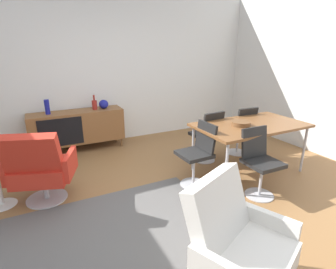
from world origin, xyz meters
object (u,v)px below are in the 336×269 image
(armchair_black_shell, at_px, (238,245))
(dining_chair_front_left, at_px, (260,160))
(sideboard, at_px, (77,127))
(vase_cobalt, at_px, (47,107))
(dining_table, at_px, (250,127))
(dining_chair_near_window, at_px, (198,152))
(dining_chair_back_left, at_px, (208,134))
(dining_chair_back_right, at_px, (241,128))
(vase_sculptural_dark, at_px, (95,104))
(vase_ceramic_small, at_px, (104,104))
(wooden_bowl_on_table, at_px, (241,123))
(lounge_chair_red, at_px, (40,167))

(armchair_black_shell, bearing_deg, dining_chair_front_left, 39.71)
(sideboard, xyz_separation_m, vase_cobalt, (-0.44, 0.00, 0.40))
(dining_table, height_order, dining_chair_near_window, dining_chair_near_window)
(sideboard, height_order, vase_cobalt, vase_cobalt)
(dining_chair_back_left, bearing_deg, dining_chair_back_right, -0.01)
(sideboard, distance_m, vase_sculptural_dark, 0.50)
(vase_ceramic_small, bearing_deg, vase_sculptural_dark, 180.00)
(dining_table, bearing_deg, wooden_bowl_on_table, 177.84)
(vase_cobalt, height_order, vase_sculptural_dark, vase_sculptural_dark)
(sideboard, height_order, dining_chair_front_left, dining_chair_front_left)
(dining_chair_near_window, xyz_separation_m, lounge_chair_red, (-1.90, 0.44, -0.00))
(sideboard, distance_m, dining_chair_front_left, 3.15)
(dining_table, bearing_deg, lounge_chair_red, 170.93)
(wooden_bowl_on_table, distance_m, dining_chair_near_window, 0.77)
(dining_chair_front_left, height_order, dining_chair_near_window, same)
(vase_cobalt, xyz_separation_m, vase_sculptural_dark, (0.78, 0.00, -0.03))
(dining_chair_back_left, bearing_deg, vase_cobalt, 146.34)
(wooden_bowl_on_table, bearing_deg, sideboard, 133.76)
(sideboard, height_order, dining_chair_back_left, dining_chair_back_left)
(wooden_bowl_on_table, distance_m, dining_chair_front_left, 0.66)
(dining_table, bearing_deg, vase_ceramic_small, 128.57)
(dining_table, relative_size, dining_chair_back_right, 1.87)
(armchair_black_shell, bearing_deg, vase_ceramic_small, 90.70)
(dining_table, distance_m, dining_chair_back_right, 0.70)
(vase_ceramic_small, xyz_separation_m, lounge_chair_red, (-1.16, -1.59, -0.33))
(vase_ceramic_small, distance_m, dining_chair_back_right, 2.49)
(lounge_chair_red, height_order, armchair_black_shell, same)
(armchair_black_shell, bearing_deg, lounge_chair_red, 120.73)
(sideboard, relative_size, vase_cobalt, 6.51)
(dining_table, xyz_separation_m, dining_chair_front_left, (-0.35, -0.56, -0.23))
(dining_table, bearing_deg, armchair_black_shell, -134.98)
(vase_cobalt, xyz_separation_m, dining_table, (2.57, -2.04, -0.15))
(vase_sculptural_dark, bearing_deg, vase_ceramic_small, 0.00)
(dining_chair_front_left, height_order, lounge_chair_red, lounge_chair_red)
(wooden_bowl_on_table, height_order, armchair_black_shell, armchair_black_shell)
(vase_cobalt, xyz_separation_m, vase_ceramic_small, (0.94, 0.00, -0.04))
(sideboard, relative_size, dining_chair_back_right, 1.87)
(dining_chair_front_left, xyz_separation_m, armchair_black_shell, (-1.23, -1.02, -0.00))
(dining_chair_back_right, bearing_deg, sideboard, 149.11)
(dining_table, bearing_deg, sideboard, 136.20)
(vase_cobalt, relative_size, dining_chair_back_right, 0.29)
(vase_ceramic_small, xyz_separation_m, dining_chair_near_window, (0.74, -2.04, -0.33))
(dining_chair_back_right, bearing_deg, dining_table, -121.82)
(vase_sculptural_dark, height_order, dining_chair_back_right, vase_sculptural_dark)
(sideboard, xyz_separation_m, dining_chair_front_left, (1.78, -2.60, 0.03))
(vase_ceramic_small, height_order, dining_chair_front_left, vase_ceramic_small)
(dining_table, xyz_separation_m, armchair_black_shell, (-1.58, -1.58, -0.23))
(vase_sculptural_dark, distance_m, vase_ceramic_small, 0.16)
(vase_cobalt, relative_size, dining_chair_near_window, 0.29)
(vase_sculptural_dark, bearing_deg, vase_cobalt, 180.00)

